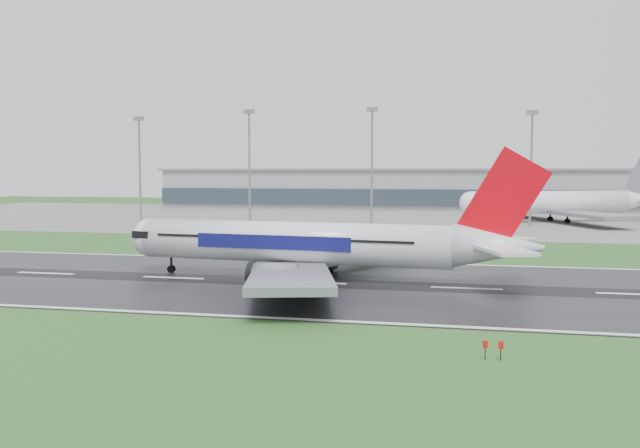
# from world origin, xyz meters

# --- Properties ---
(ground) EXTENTS (520.00, 520.00, 0.00)m
(ground) POSITION_xyz_m (0.00, 0.00, 0.00)
(ground) COLOR #24521E
(ground) RESTS_ON ground
(runway) EXTENTS (400.00, 45.00, 0.10)m
(runway) POSITION_xyz_m (0.00, 0.00, 0.05)
(runway) COLOR black
(runway) RESTS_ON ground
(apron) EXTENTS (400.00, 130.00, 0.08)m
(apron) POSITION_xyz_m (0.00, 125.00, 0.04)
(apron) COLOR slate
(apron) RESTS_ON ground
(terminal) EXTENTS (240.00, 36.00, 15.00)m
(terminal) POSITION_xyz_m (0.00, 185.00, 7.50)
(terminal) COLOR gray
(terminal) RESTS_ON ground
(main_airliner) EXTENTS (63.10, 60.62, 17.11)m
(main_airliner) POSITION_xyz_m (-19.51, 2.34, 8.66)
(main_airliner) COLOR silver
(main_airliner) RESTS_ON runway
(parked_airliner) EXTENTS (81.16, 78.84, 18.54)m
(parked_airliner) POSITION_xyz_m (26.16, 118.49, 9.35)
(parked_airliner) COLOR white
(parked_airliner) RESTS_ON apron
(floodmast_0) EXTENTS (0.64, 0.64, 29.90)m
(floodmast_0) POSITION_xyz_m (-95.80, 100.00, 14.95)
(floodmast_0) COLOR gray
(floodmast_0) RESTS_ON ground
(floodmast_1) EXTENTS (0.64, 0.64, 31.34)m
(floodmast_1) POSITION_xyz_m (-61.33, 100.00, 15.67)
(floodmast_1) COLOR gray
(floodmast_1) RESTS_ON ground
(floodmast_2) EXTENTS (0.64, 0.64, 31.35)m
(floodmast_2) POSITION_xyz_m (-25.66, 100.00, 15.67)
(floodmast_2) COLOR gray
(floodmast_2) RESTS_ON ground
(floodmast_3) EXTENTS (0.64, 0.64, 29.67)m
(floodmast_3) POSITION_xyz_m (16.87, 100.00, 14.83)
(floodmast_3) COLOR gray
(floodmast_3) RESTS_ON ground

